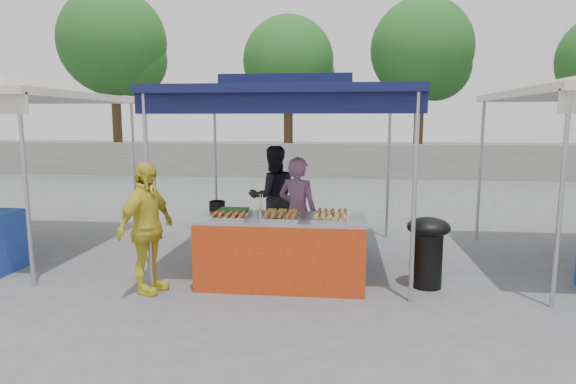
# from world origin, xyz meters

# --- Properties ---
(ground_plane) EXTENTS (80.00, 80.00, 0.00)m
(ground_plane) POSITION_xyz_m (0.00, 0.00, 0.00)
(ground_plane) COLOR #545456
(back_wall) EXTENTS (40.00, 0.25, 1.20)m
(back_wall) POSITION_xyz_m (0.00, 11.00, 0.60)
(back_wall) COLOR slate
(back_wall) RESTS_ON ground_plane
(main_canopy) EXTENTS (3.20, 3.20, 2.57)m
(main_canopy) POSITION_xyz_m (0.00, 0.97, 2.37)
(main_canopy) COLOR #B0AFB6
(main_canopy) RESTS_ON ground_plane
(tree_0) EXTENTS (4.09, 4.09, 7.04)m
(tree_0) POSITION_xyz_m (-8.03, 12.66, 4.82)
(tree_0) COLOR #3C2A17
(tree_0) RESTS_ON ground_plane
(tree_1) EXTENTS (3.54, 3.48, 5.99)m
(tree_1) POSITION_xyz_m (-1.26, 13.23, 4.09)
(tree_1) COLOR #3C2A17
(tree_1) RESTS_ON ground_plane
(tree_2) EXTENTS (3.81, 3.81, 6.54)m
(tree_2) POSITION_xyz_m (3.76, 13.39, 4.48)
(tree_2) COLOR #3C2A17
(tree_2) RESTS_ON ground_plane
(vendor_table) EXTENTS (2.00, 0.80, 0.85)m
(vendor_table) POSITION_xyz_m (0.00, -0.10, 0.43)
(vendor_table) COLOR #B53410
(vendor_table) RESTS_ON ground_plane
(food_tray_fl) EXTENTS (0.42, 0.30, 0.07)m
(food_tray_fl) POSITION_xyz_m (-0.59, -0.34, 0.88)
(food_tray_fl) COLOR #BBBBC0
(food_tray_fl) RESTS_ON vendor_table
(food_tray_fm) EXTENTS (0.42, 0.30, 0.07)m
(food_tray_fm) POSITION_xyz_m (0.02, -0.34, 0.88)
(food_tray_fm) COLOR #BBBBC0
(food_tray_fm) RESTS_ON vendor_table
(food_tray_fr) EXTENTS (0.42, 0.30, 0.07)m
(food_tray_fr) POSITION_xyz_m (0.59, -0.34, 0.88)
(food_tray_fr) COLOR #BBBBC0
(food_tray_fr) RESTS_ON vendor_table
(food_tray_bl) EXTENTS (0.42, 0.30, 0.07)m
(food_tray_bl) POSITION_xyz_m (-0.61, -0.02, 0.88)
(food_tray_bl) COLOR #BBBBC0
(food_tray_bl) RESTS_ON vendor_table
(food_tray_bm) EXTENTS (0.42, 0.30, 0.07)m
(food_tray_bm) POSITION_xyz_m (-0.00, -0.00, 0.88)
(food_tray_bm) COLOR #BBBBC0
(food_tray_bm) RESTS_ON vendor_table
(food_tray_br) EXTENTS (0.42, 0.30, 0.07)m
(food_tray_br) POSITION_xyz_m (0.61, -0.05, 0.88)
(food_tray_br) COLOR #BBBBC0
(food_tray_br) RESTS_ON vendor_table
(cooking_pot) EXTENTS (0.20, 0.20, 0.12)m
(cooking_pot) POSITION_xyz_m (-0.89, 0.24, 0.91)
(cooking_pot) COLOR black
(cooking_pot) RESTS_ON vendor_table
(skewer_cup) EXTENTS (0.08, 0.08, 0.10)m
(skewer_cup) POSITION_xyz_m (-0.24, -0.18, 0.90)
(skewer_cup) COLOR #B0AFB6
(skewer_cup) RESTS_ON vendor_table
(wok_burner) EXTENTS (0.51, 0.51, 0.86)m
(wok_burner) POSITION_xyz_m (1.76, 0.02, 0.51)
(wok_burner) COLOR black
(wok_burner) RESTS_ON ground_plane
(crate_left) EXTENTS (0.50, 0.35, 0.30)m
(crate_left) POSITION_xyz_m (-0.41, 0.60, 0.15)
(crate_left) COLOR #122998
(crate_left) RESTS_ON ground_plane
(crate_right) EXTENTS (0.51, 0.36, 0.31)m
(crate_right) POSITION_xyz_m (0.41, 0.43, 0.15)
(crate_right) COLOR #122998
(crate_right) RESTS_ON ground_plane
(crate_stacked) EXTENTS (0.51, 0.36, 0.31)m
(crate_stacked) POSITION_xyz_m (0.41, 0.43, 0.46)
(crate_stacked) COLOR #122998
(crate_stacked) RESTS_ON crate_right
(vendor_woman) EXTENTS (0.65, 0.53, 1.52)m
(vendor_woman) POSITION_xyz_m (0.13, 0.65, 0.76)
(vendor_woman) COLOR #805273
(vendor_woman) RESTS_ON ground_plane
(helper_man) EXTENTS (0.96, 0.86, 1.61)m
(helper_man) POSITION_xyz_m (-0.36, 1.67, 0.81)
(helper_man) COLOR black
(helper_man) RESTS_ON ground_plane
(customer_person) EXTENTS (0.62, 0.97, 1.54)m
(customer_person) POSITION_xyz_m (-1.52, -0.53, 0.77)
(customer_person) COLOR gold
(customer_person) RESTS_ON ground_plane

